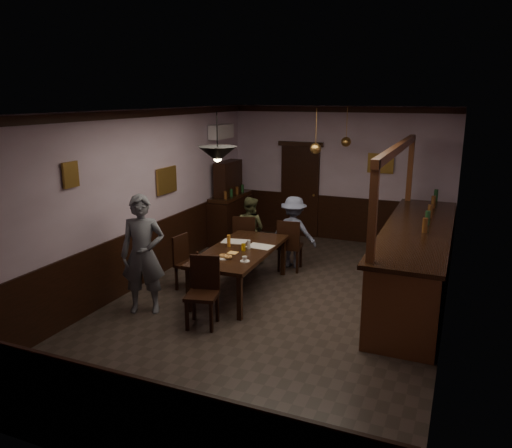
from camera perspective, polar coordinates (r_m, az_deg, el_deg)
The scene contains 31 objects.
room at distance 7.59m, azimuth 2.37°, elevation 1.39°, with size 5.01×8.01×3.01m.
dining_table at distance 8.29m, azimuth -1.81°, elevation -3.30°, with size 1.06×2.23×0.75m.
chair_far_left at distance 9.61m, azimuth -1.24°, elevation -1.64°, with size 0.52×0.52×1.00m.
chair_far_right at distance 9.32m, azimuth 3.83°, elevation -2.21°, with size 0.48×0.48×0.99m.
chair_near at distance 7.22m, azimuth -6.04°, elevation -7.28°, with size 0.52×0.52×1.00m.
chair_side at distance 8.57m, azimuth -8.03°, elevation -4.06°, with size 0.45×0.45×0.93m.
person_standing at distance 7.66m, azimuth -12.79°, elevation -3.43°, with size 0.66×0.43×1.82m, color slate.
person_seated_left at distance 9.84m, azimuth -0.71°, elevation -0.61°, with size 0.64×0.49×1.31m, color #4A4E2E.
person_seated_right at distance 9.54m, azimuth 4.31°, elevation -0.92°, with size 0.89×0.51×1.37m, color slate.
newspaper_left at distance 8.68m, azimuth -2.49°, elevation -1.99°, with size 0.42×0.30×0.01m, color silver.
newspaper_right at distance 8.39m, azimuth 0.49°, elevation -2.57°, with size 0.42×0.30×0.01m, color silver.
napkin at distance 8.08m, azimuth -2.67°, elevation -3.29°, with size 0.15×0.15×0.00m, color #FFBF5D.
saucer at distance 7.66m, azimuth -1.27°, elevation -4.26°, with size 0.15×0.15×0.01m, color white.
coffee_cup at distance 7.63m, azimuth -1.30°, elevation -3.99°, with size 0.08×0.08×0.07m, color white.
pastry_plate at distance 7.82m, azimuth -3.93°, elevation -3.88°, with size 0.22×0.22×0.01m, color white.
pastry_ring_a at distance 7.83m, azimuth -3.78°, elevation -3.63°, with size 0.13×0.13×0.04m, color #C68C47.
pastry_ring_b at distance 7.77m, azimuth -3.21°, elevation -3.77°, with size 0.13×0.13×0.04m, color #C68C47.
soda_can at distance 8.16m, azimuth -1.45°, elevation -2.67°, with size 0.07×0.07×0.12m, color yellow.
beer_glass at distance 8.38m, azimuth -3.13°, elevation -1.93°, with size 0.06×0.06×0.20m, color #BF721E.
water_glass at distance 8.26m, azimuth -0.84°, elevation -2.34°, with size 0.06×0.06×0.15m, color silver.
pepper_mill at distance 7.73m, azimuth -6.71°, elevation -3.68°, with size 0.04×0.04×0.14m, color black.
sideboard at distance 11.24m, azimuth -2.98°, elevation 1.68°, with size 0.49×1.37×1.81m.
bar_counter at distance 8.50m, azimuth 17.82°, elevation -3.98°, with size 1.03×4.43×2.48m.
door_back at distance 11.62m, azimuth 5.03°, elevation 3.70°, with size 0.90×0.06×2.10m, color black.
ac_unit at distance 11.03m, azimuth -3.99°, elevation 10.48°, with size 0.20×0.85×0.30m.
picture_left_small at distance 7.41m, azimuth -20.44°, elevation 5.30°, with size 0.04×0.28×0.36m.
picture_left_large at distance 9.35m, azimuth -10.17°, elevation 4.93°, with size 0.04×0.62×0.48m.
picture_back at distance 11.10m, azimuth 14.06°, elevation 6.74°, with size 0.55×0.04×0.42m.
pendant_iron at distance 7.21m, azimuth -4.42°, elevation 7.95°, with size 0.56×0.56×0.71m.
pendant_brass_mid at distance 9.00m, azimuth 6.82°, elevation 8.54°, with size 0.20×0.20×0.81m.
pendant_brass_far at distance 10.41m, azimuth 10.25°, elevation 9.21°, with size 0.20×0.20×0.81m.
Camera 1 is at (2.58, -6.92, 3.22)m, focal length 35.00 mm.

